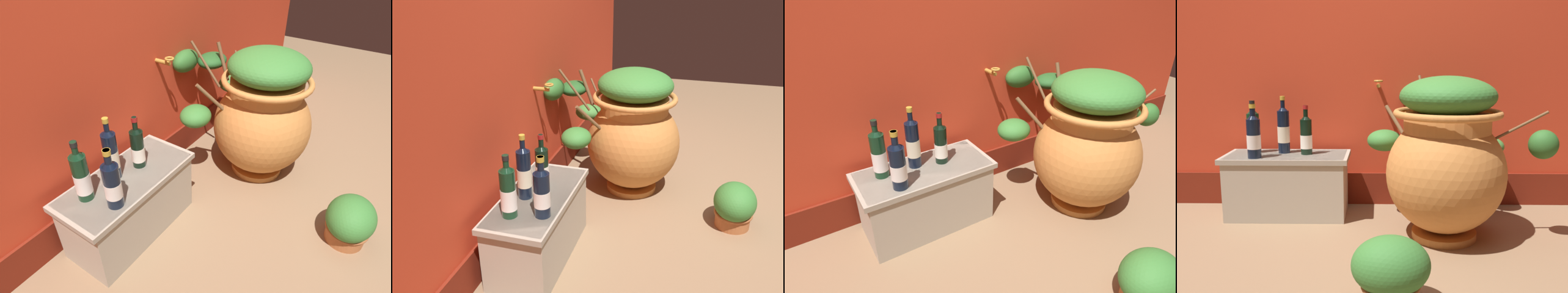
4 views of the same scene
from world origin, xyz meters
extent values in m
plane|color=#896B4C|center=(0.00, 0.00, 0.00)|extent=(7.00, 7.00, 0.00)
cube|color=red|center=(0.00, 1.20, 1.30)|extent=(4.40, 0.20, 2.60)
cube|color=maroon|center=(0.00, 1.10, 0.11)|extent=(4.40, 0.02, 0.21)
cylinder|color=#B28433|center=(0.09, 1.05, 0.79)|extent=(0.02, 0.10, 0.02)
torus|color=#B28433|center=(0.09, 1.00, 0.82)|extent=(0.06, 0.06, 0.01)
cylinder|color=#CC7F3D|center=(0.44, 0.54, 0.02)|extent=(0.35, 0.35, 0.04)
ellipsoid|color=#CC7F3D|center=(0.44, 0.54, 0.35)|extent=(0.63, 0.63, 0.63)
cylinder|color=#CC7F3D|center=(0.44, 0.54, 0.62)|extent=(0.45, 0.45, 0.10)
torus|color=#CC7F3D|center=(0.44, 0.54, 0.67)|extent=(0.56, 0.56, 0.04)
cylinder|color=brown|center=(0.51, 0.89, 0.69)|extent=(0.04, 0.12, 0.25)
ellipsoid|color=#235623|center=(0.53, 0.99, 0.67)|extent=(0.23, 0.19, 0.10)
cylinder|color=brown|center=(0.36, 0.93, 0.71)|extent=(0.05, 0.21, 0.28)
ellipsoid|color=#2D6628|center=(0.33, 1.06, 0.72)|extent=(0.22, 0.13, 0.14)
cylinder|color=brown|center=(0.19, 0.78, 0.59)|extent=(0.13, 0.14, 0.19)
ellipsoid|color=#387A33|center=(0.13, 0.84, 0.47)|extent=(0.21, 0.19, 0.13)
cylinder|color=brown|center=(0.82, 0.51, 0.61)|extent=(0.26, 0.04, 0.15)
ellipsoid|color=#2D6628|center=(0.93, 0.50, 0.51)|extent=(0.15, 0.13, 0.15)
cylinder|color=brown|center=(0.69, 0.84, 0.57)|extent=(0.13, 0.17, 0.27)
ellipsoid|color=#428438|center=(0.77, 0.95, 0.42)|extent=(0.19, 0.20, 0.12)
ellipsoid|color=#387A33|center=(0.44, 0.54, 0.76)|extent=(0.49, 0.49, 0.21)
cube|color=#B2A893|center=(-0.46, 0.87, 0.19)|extent=(0.71, 0.32, 0.38)
cube|color=#A09785|center=(-0.46, 0.87, 0.37)|extent=(0.75, 0.34, 0.03)
cylinder|color=black|center=(-0.49, 0.93, 0.51)|extent=(0.07, 0.07, 0.26)
cone|color=black|center=(-0.49, 0.93, 0.65)|extent=(0.07, 0.07, 0.04)
cylinder|color=black|center=(-0.49, 0.93, 0.68)|extent=(0.03, 0.03, 0.09)
cylinder|color=#B7932D|center=(-0.49, 0.93, 0.72)|extent=(0.03, 0.03, 0.02)
cylinder|color=beige|center=(-0.49, 0.93, 0.50)|extent=(0.07, 0.07, 0.10)
cylinder|color=black|center=(-0.35, 0.89, 0.49)|extent=(0.07, 0.07, 0.21)
cone|color=black|center=(-0.35, 0.89, 0.61)|extent=(0.07, 0.07, 0.04)
cylinder|color=black|center=(-0.35, 0.89, 0.64)|extent=(0.03, 0.03, 0.09)
cylinder|color=maroon|center=(-0.35, 0.89, 0.67)|extent=(0.03, 0.03, 0.02)
cylinder|color=white|center=(-0.35, 0.89, 0.46)|extent=(0.07, 0.07, 0.08)
cylinder|color=black|center=(-0.68, 0.93, 0.50)|extent=(0.08, 0.08, 0.24)
cone|color=black|center=(-0.68, 0.93, 0.64)|extent=(0.08, 0.08, 0.04)
cylinder|color=black|center=(-0.68, 0.93, 0.66)|extent=(0.03, 0.03, 0.08)
cylinder|color=black|center=(-0.68, 0.93, 0.69)|extent=(0.03, 0.03, 0.02)
cylinder|color=silver|center=(-0.68, 0.93, 0.47)|extent=(0.08, 0.08, 0.11)
cylinder|color=black|center=(-0.63, 0.78, 0.49)|extent=(0.08, 0.08, 0.23)
cone|color=black|center=(-0.63, 0.78, 0.62)|extent=(0.08, 0.08, 0.04)
cylinder|color=black|center=(-0.63, 0.78, 0.65)|extent=(0.03, 0.03, 0.09)
cylinder|color=#B7932D|center=(-0.63, 0.78, 0.68)|extent=(0.04, 0.04, 0.02)
cylinder|color=silver|center=(-0.63, 0.78, 0.48)|extent=(0.08, 0.08, 0.08)
torus|color=#A45D33|center=(0.14, -0.15, 0.09)|extent=(0.23, 0.23, 0.02)
ellipsoid|color=#387A33|center=(0.14, -0.15, 0.17)|extent=(0.30, 0.25, 0.22)
camera|label=1|loc=(-1.35, -0.17, 1.51)|focal=30.82mm
camera|label=2|loc=(-2.33, 0.06, 1.55)|focal=40.93mm
camera|label=3|loc=(-1.04, -0.61, 1.39)|focal=31.17mm
camera|label=4|loc=(0.10, -1.64, 0.90)|focal=39.15mm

